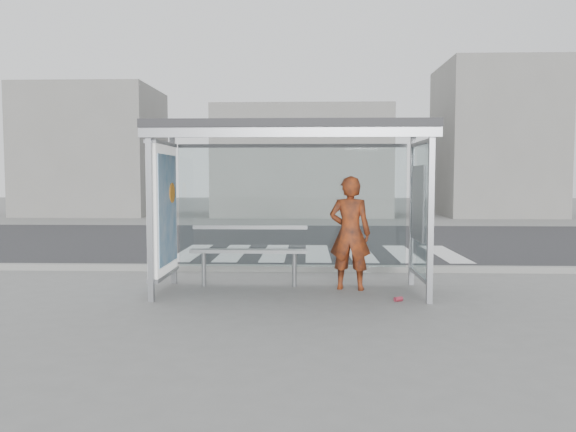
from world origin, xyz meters
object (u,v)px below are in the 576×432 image
object	(u,v)px
bus_shelter	(267,165)
soda_can	(398,299)
person	(350,233)
bench	(249,251)

from	to	relation	value
bus_shelter	soda_can	world-z (taller)	bus_shelter
bus_shelter	person	size ratio (longest dim) A/B	2.34
soda_can	bench	bearing A→B (deg)	154.92
bench	soda_can	xyz separation A→B (m)	(2.28, -1.07, -0.55)
bus_shelter	person	bearing A→B (deg)	9.46
bench	soda_can	size ratio (longest dim) A/B	15.42
bus_shelter	soda_can	size ratio (longest dim) A/B	34.06
bus_shelter	person	world-z (taller)	bus_shelter
bus_shelter	person	xyz separation A→B (m)	(1.31, 0.22, -1.07)
person	bench	size ratio (longest dim) A/B	0.94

